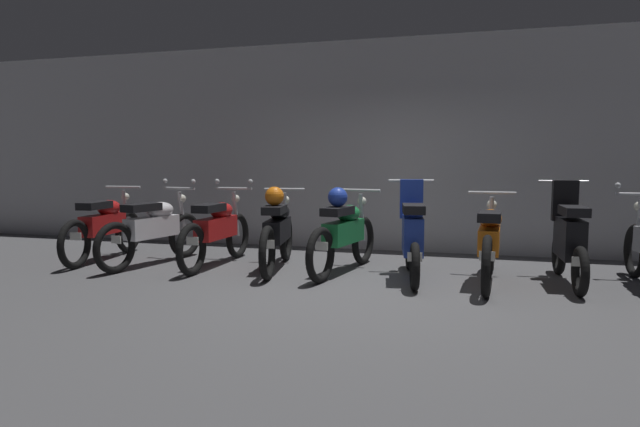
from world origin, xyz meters
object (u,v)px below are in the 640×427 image
(motorbike_slot_4, at_px, (344,231))
(motorbike_slot_6, at_px, (489,241))
(motorbike_slot_3, at_px, (278,229))
(motorbike_slot_7, at_px, (569,238))
(motorbike_slot_2, at_px, (217,229))
(motorbike_slot_5, at_px, (412,235))
(motorbike_slot_1, at_px, (154,228))
(motorbike_slot_0, at_px, (104,226))

(motorbike_slot_4, distance_m, motorbike_slot_6, 1.74)
(motorbike_slot_3, bearing_deg, motorbike_slot_7, 1.63)
(motorbike_slot_6, bearing_deg, motorbike_slot_2, 177.73)
(motorbike_slot_5, height_order, motorbike_slot_7, same)
(motorbike_slot_3, xyz_separation_m, motorbike_slot_7, (3.48, 0.10, -0.00))
(motorbike_slot_1, xyz_separation_m, motorbike_slot_4, (2.60, 0.17, 0.03))
(motorbike_slot_4, xyz_separation_m, motorbike_slot_6, (1.74, -0.15, -0.04))
(motorbike_slot_1, xyz_separation_m, motorbike_slot_7, (5.21, 0.24, 0.03))
(motorbike_slot_5, bearing_deg, motorbike_slot_2, 177.58)
(motorbike_slot_7, bearing_deg, motorbike_slot_5, -173.87)
(motorbike_slot_5, xyz_separation_m, motorbike_slot_6, (0.88, -0.03, -0.03))
(motorbike_slot_0, relative_size, motorbike_slot_5, 1.17)
(motorbike_slot_0, relative_size, motorbike_slot_7, 1.16)
(motorbike_slot_1, xyz_separation_m, motorbike_slot_3, (1.73, 0.14, 0.03))
(motorbike_slot_2, relative_size, motorbike_slot_7, 1.16)
(motorbike_slot_3, bearing_deg, motorbike_slot_5, -2.92)
(motorbike_slot_5, relative_size, motorbike_slot_6, 0.86)
(motorbike_slot_0, height_order, motorbike_slot_3, motorbike_slot_3)
(motorbike_slot_2, relative_size, motorbike_slot_3, 1.01)
(motorbike_slot_0, bearing_deg, motorbike_slot_3, 0.44)
(motorbike_slot_5, bearing_deg, motorbike_slot_7, 6.13)
(motorbike_slot_0, xyz_separation_m, motorbike_slot_2, (1.74, 0.04, 0.00))
(motorbike_slot_1, bearing_deg, motorbike_slot_0, 172.33)
(motorbike_slot_2, xyz_separation_m, motorbike_slot_7, (4.34, 0.08, 0.03))
(motorbike_slot_1, relative_size, motorbike_slot_3, 1.00)
(motorbike_slot_0, bearing_deg, motorbike_slot_7, 1.12)
(motorbike_slot_0, xyz_separation_m, motorbike_slot_1, (0.88, -0.12, 0.00))
(motorbike_slot_4, distance_m, motorbike_slot_5, 0.87)
(motorbike_slot_1, xyz_separation_m, motorbike_slot_2, (0.86, 0.16, 0.00))
(motorbike_slot_6, height_order, motorbike_slot_7, motorbike_slot_7)
(motorbike_slot_5, distance_m, motorbike_slot_7, 1.75)
(motorbike_slot_4, relative_size, motorbike_slot_7, 1.15)
(motorbike_slot_4, bearing_deg, motorbike_slot_7, 1.41)
(motorbike_slot_1, height_order, motorbike_slot_7, motorbike_slot_7)
(motorbike_slot_1, distance_m, motorbike_slot_4, 2.61)
(motorbike_slot_6, relative_size, motorbike_slot_7, 1.16)
(motorbike_slot_3, relative_size, motorbike_slot_5, 1.16)
(motorbike_slot_4, distance_m, motorbike_slot_7, 2.60)
(motorbike_slot_5, bearing_deg, motorbike_slot_0, 179.10)
(motorbike_slot_2, relative_size, motorbike_slot_6, 1.00)
(motorbike_slot_4, relative_size, motorbike_slot_6, 0.99)
(motorbike_slot_2, xyz_separation_m, motorbike_slot_6, (3.48, -0.14, -0.00))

